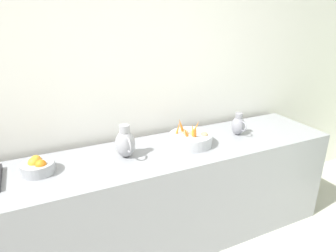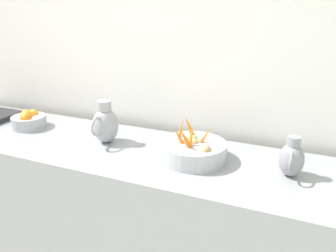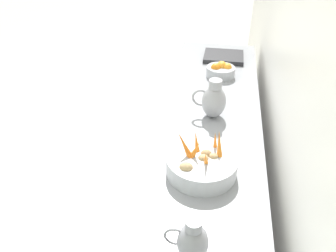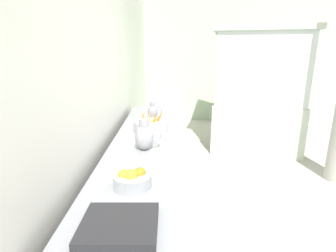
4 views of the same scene
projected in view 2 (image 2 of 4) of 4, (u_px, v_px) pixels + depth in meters
The scene contains 6 objects.
tile_wall_left at pixel (249, 31), 1.92m from camera, with size 0.10×7.93×3.00m, color white.
prep_counter at pixel (138, 216), 2.07m from camera, with size 0.68×3.13×0.87m, color gray.
vegetable_colander at pixel (193, 150), 1.79m from camera, with size 0.35×0.35×0.22m.
orange_bowl at pixel (29, 120), 2.26m from camera, with size 0.22×0.22×0.12m.
metal_pitcher_tall at pixel (105, 124), 1.99m from camera, with size 0.21×0.15×0.25m.
metal_pitcher_short at pixel (292, 159), 1.61m from camera, with size 0.17×0.12×0.20m.
Camera 2 is at (0.05, 1.07, 1.65)m, focal length 36.57 mm.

